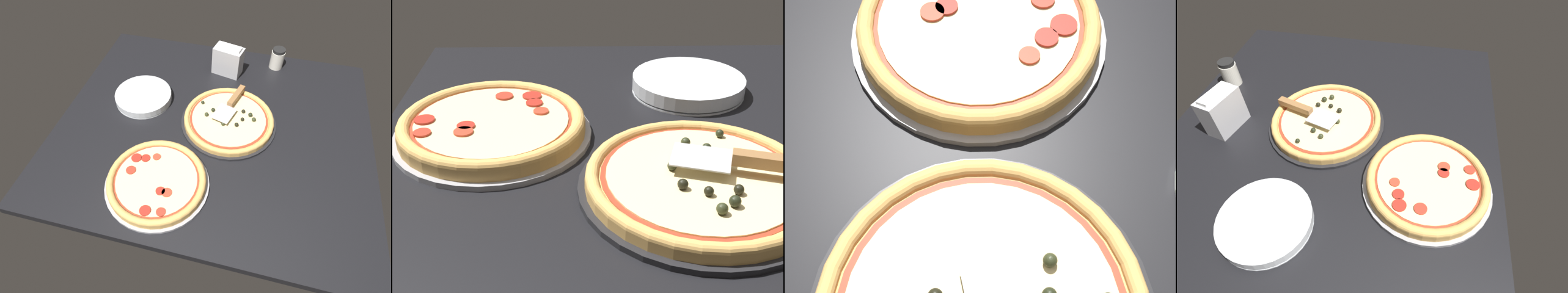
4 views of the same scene
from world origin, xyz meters
TOP-DOWN VIEW (x-y plane):
  - ground_plane at (0.00, 0.00)cm, footprint 122.76×105.95cm
  - pizza_pan_front at (-5.65, -2.45)cm, footprint 37.83×37.83cm
  - pizza_front at (-5.66, -2.45)cm, footprint 35.56×35.56cm
  - pizza_pan_back at (12.98, 31.70)cm, footprint 35.84×35.84cm
  - pizza_back at (12.99, 31.71)cm, footprint 33.68×33.68cm
  - serving_spatula at (-5.93, -10.60)cm, footprint 10.64×21.80cm
  - plate_stack at (32.03, -7.40)cm, footprint 23.73×23.73cm
  - parmesan_shaker at (-20.99, -44.04)cm, footprint 6.20×6.20cm
  - napkin_holder at (0.73, -34.30)cm, footprint 14.00×9.73cm

SIDE VIEW (x-z plane):
  - ground_plane at x=0.00cm, z-range -3.60..0.00cm
  - pizza_pan_front at x=-5.65cm, z-range 0.00..1.00cm
  - pizza_pan_back at x=12.98cm, z-range 0.00..1.00cm
  - plate_stack at x=32.03cm, z-range 0.00..3.50cm
  - pizza_front at x=-5.66cm, z-range 0.47..4.31cm
  - pizza_back at x=12.99cm, z-range 1.02..4.35cm
  - parmesan_shaker at x=-20.99cm, z-range -0.09..9.53cm
  - serving_spatula at x=-5.93cm, z-range 4.64..6.64cm
  - napkin_holder at x=0.73cm, z-range -0.31..13.69cm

